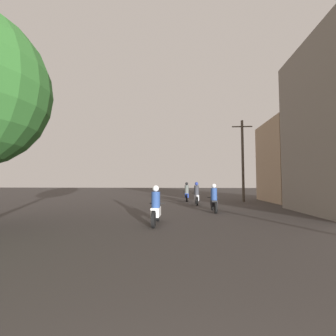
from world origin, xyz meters
The scene contains 6 objects.
motorcycle_white centered at (-1.14, 8.44, 0.59)m, with size 0.60×1.90×1.44m.
motorcycle_black centered at (1.48, 12.16, 0.60)m, with size 0.60×1.96×1.48m.
motorcycle_silver centered at (0.78, 15.83, 0.62)m, with size 0.60×1.96×1.56m.
motorcycle_blue centered at (0.13, 18.59, 0.61)m, with size 0.60×1.94×1.54m.
building_right_far centered at (8.75, 18.45, 3.19)m, with size 4.53×5.23×6.37m.
utility_pole_far centered at (4.63, 18.36, 3.43)m, with size 1.60×0.20×6.54m.
Camera 1 is at (-0.10, 0.09, 1.56)m, focal length 24.00 mm.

